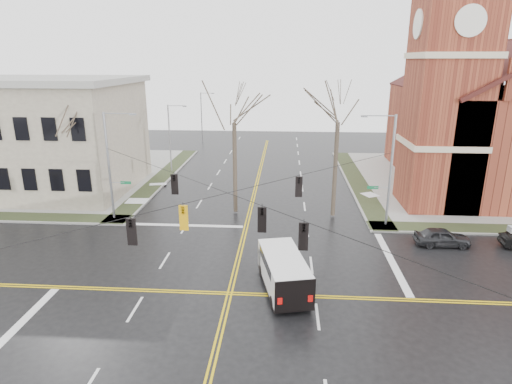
# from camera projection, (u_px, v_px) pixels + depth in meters

# --- Properties ---
(ground) EXTENTS (120.00, 120.00, 0.00)m
(ground) POSITION_uv_depth(u_px,v_px,m) (230.00, 293.00, 25.13)
(ground) COLOR black
(ground) RESTS_ON ground
(sidewalks) EXTENTS (80.00, 80.00, 0.17)m
(sidewalks) POSITION_uv_depth(u_px,v_px,m) (230.00, 292.00, 25.11)
(sidewalks) COLOR gray
(sidewalks) RESTS_ON ground
(road_markings) EXTENTS (100.00, 100.00, 0.01)m
(road_markings) POSITION_uv_depth(u_px,v_px,m) (230.00, 293.00, 25.13)
(road_markings) COLOR gold
(road_markings) RESTS_ON ground
(church) EXTENTS (24.28, 27.48, 27.50)m
(church) POSITION_uv_depth(u_px,v_px,m) (494.00, 107.00, 44.60)
(church) COLOR maroon
(church) RESTS_ON ground
(civic_building_a) EXTENTS (18.00, 14.00, 11.00)m
(civic_building_a) POSITION_uv_depth(u_px,v_px,m) (42.00, 137.00, 44.03)
(civic_building_a) COLOR gray
(civic_building_a) RESTS_ON ground
(signal_pole_ne) EXTENTS (2.75, 0.22, 9.00)m
(signal_pole_ne) POSITION_uv_depth(u_px,v_px,m) (389.00, 168.00, 33.87)
(signal_pole_ne) COLOR gray
(signal_pole_ne) RESTS_ON ground
(signal_pole_nw) EXTENTS (2.75, 0.22, 9.00)m
(signal_pole_nw) POSITION_uv_depth(u_px,v_px,m) (111.00, 163.00, 35.38)
(signal_pole_nw) COLOR gray
(signal_pole_nw) RESTS_ON ground
(span_wires) EXTENTS (23.02, 23.02, 0.03)m
(span_wires) POSITION_uv_depth(u_px,v_px,m) (228.00, 193.00, 23.30)
(span_wires) COLOR black
(span_wires) RESTS_ON ground
(traffic_signals) EXTENTS (8.21, 8.26, 1.30)m
(traffic_signals) POSITION_uv_depth(u_px,v_px,m) (226.00, 210.00, 22.88)
(traffic_signals) COLOR black
(traffic_signals) RESTS_ON ground
(streetlight_north_a) EXTENTS (2.30, 0.20, 8.00)m
(streetlight_north_a) POSITION_uv_depth(u_px,v_px,m) (171.00, 136.00, 51.20)
(streetlight_north_a) COLOR gray
(streetlight_north_a) RESTS_ON ground
(streetlight_north_b) EXTENTS (2.30, 0.20, 8.00)m
(streetlight_north_b) POSITION_uv_depth(u_px,v_px,m) (202.00, 115.00, 70.26)
(streetlight_north_b) COLOR gray
(streetlight_north_b) RESTS_ON ground
(cargo_van) EXTENTS (3.41, 6.03, 2.16)m
(cargo_van) POSITION_uv_depth(u_px,v_px,m) (283.00, 269.00, 25.34)
(cargo_van) COLOR white
(cargo_van) RESTS_ON ground
(parked_car_a) EXTENTS (3.94, 1.59, 1.34)m
(parked_car_a) POSITION_uv_depth(u_px,v_px,m) (442.00, 237.00, 31.45)
(parked_car_a) COLOR black
(parked_car_a) RESTS_ON ground
(tree_nw_far) EXTENTS (4.00, 4.00, 10.61)m
(tree_nw_far) POSITION_uv_depth(u_px,v_px,m) (74.00, 126.00, 36.96)
(tree_nw_far) COLOR #372B23
(tree_nw_far) RESTS_ON ground
(tree_nw_near) EXTENTS (4.00, 4.00, 11.81)m
(tree_nw_near) POSITION_uv_depth(u_px,v_px,m) (234.00, 117.00, 35.85)
(tree_nw_near) COLOR #372B23
(tree_nw_near) RESTS_ON ground
(tree_ne) EXTENTS (4.00, 4.00, 12.15)m
(tree_ne) POSITION_uv_depth(u_px,v_px,m) (338.00, 116.00, 34.87)
(tree_ne) COLOR #372B23
(tree_ne) RESTS_ON ground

